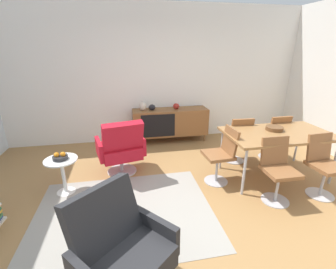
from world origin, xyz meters
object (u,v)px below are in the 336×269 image
at_px(sideboard, 170,122).
at_px(vase_cobalt, 143,106).
at_px(vase_sculptural_dark, 176,106).
at_px(dining_chair_front_left, 278,168).
at_px(wooden_bowl_on_table, 274,128).
at_px(vase_ceramic_small, 152,107).
at_px(fruit_bowl, 60,157).
at_px(dining_chair_near_window, 222,153).
at_px(lounge_chair_red, 121,147).
at_px(dining_table, 278,135).
at_px(armchair_black_shell, 120,249).
at_px(side_table_round, 63,172).
at_px(dining_chair_back_left, 238,138).
at_px(dining_chair_back_right, 274,135).
at_px(dining_chair_front_right, 323,163).

bearing_deg(sideboard, vase_cobalt, 179.81).
xyz_separation_m(vase_sculptural_dark, dining_chair_front_left, (0.83, -2.35, -0.31)).
bearing_deg(wooden_bowl_on_table, dining_chair_front_left, -117.76).
bearing_deg(vase_ceramic_small, vase_sculptural_dark, 0.00).
bearing_deg(fruit_bowl, vase_sculptural_dark, 39.63).
bearing_deg(dining_chair_near_window, lounge_chair_red, 160.27).
bearing_deg(dining_table, dining_chair_near_window, 179.79).
bearing_deg(wooden_bowl_on_table, vase_ceramic_small, 135.30).
relative_size(lounge_chair_red, fruit_bowl, 4.73).
distance_m(armchair_black_shell, side_table_round, 1.84).
height_order(dining_chair_near_window, armchair_black_shell, armchair_black_shell).
height_order(dining_chair_back_left, dining_chair_front_left, same).
height_order(dining_chair_back_left, dining_chair_near_window, same).
xyz_separation_m(dining_table, dining_chair_back_right, (0.35, 0.56, -0.23)).
bearing_deg(dining_chair_back_left, armchair_black_shell, -134.47).
height_order(vase_ceramic_small, dining_chair_front_right, dining_chair_front_right).
bearing_deg(side_table_round, dining_chair_front_left, -13.96).
xyz_separation_m(dining_chair_near_window, side_table_round, (-2.29, 0.14, -0.15)).
height_order(vase_ceramic_small, dining_chair_near_window, dining_chair_near_window).
bearing_deg(vase_ceramic_small, fruit_bowl, -131.78).
bearing_deg(lounge_chair_red, vase_ceramic_small, 62.34).
height_order(vase_cobalt, wooden_bowl_on_table, vase_cobalt).
bearing_deg(side_table_round, lounge_chair_red, 25.51).
xyz_separation_m(sideboard, armchair_black_shell, (-1.07, -3.30, 0.03)).
xyz_separation_m(wooden_bowl_on_table, dining_chair_back_left, (-0.36, 0.45, -0.30)).
bearing_deg(dining_chair_back_right, wooden_bowl_on_table, -127.70).
height_order(dining_chair_front_left, side_table_round, dining_chair_front_left).
distance_m(vase_sculptural_dark, side_table_round, 2.63).
xyz_separation_m(dining_chair_back_right, dining_chair_front_left, (-0.70, -1.12, 0.00)).
bearing_deg(vase_cobalt, vase_sculptural_dark, 0.00).
distance_m(sideboard, fruit_bowl, 2.49).
relative_size(wooden_bowl_on_table, dining_chair_back_left, 0.30).
distance_m(dining_chair_back_left, dining_chair_front_right, 1.32).
distance_m(dining_chair_near_window, lounge_chair_red, 1.57).
height_order(sideboard, wooden_bowl_on_table, wooden_bowl_on_table).
xyz_separation_m(sideboard, vase_ceramic_small, (-0.39, 0.00, 0.34)).
height_order(sideboard, dining_chair_back_left, dining_chair_back_left).
relative_size(vase_cobalt, dining_chair_back_left, 0.21).
bearing_deg(armchair_black_shell, dining_table, 32.34).
height_order(vase_cobalt, lounge_chair_red, lounge_chair_red).
distance_m(vase_cobalt, dining_chair_near_window, 2.08).
distance_m(vase_cobalt, dining_chair_front_left, 2.83).
xyz_separation_m(vase_cobalt, dining_chair_front_left, (1.54, -2.35, -0.34)).
bearing_deg(sideboard, dining_chair_front_left, -67.74).
distance_m(vase_cobalt, dining_chair_back_left, 2.00).
height_order(dining_chair_back_left, side_table_round, dining_chair_back_left).
distance_m(dining_chair_near_window, armchair_black_shell, 2.13).
xyz_separation_m(vase_ceramic_small, lounge_chair_red, (-0.66, -1.26, -0.31)).
height_order(dining_table, dining_chair_back_right, dining_chair_back_right).
relative_size(wooden_bowl_on_table, dining_chair_front_right, 0.30).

